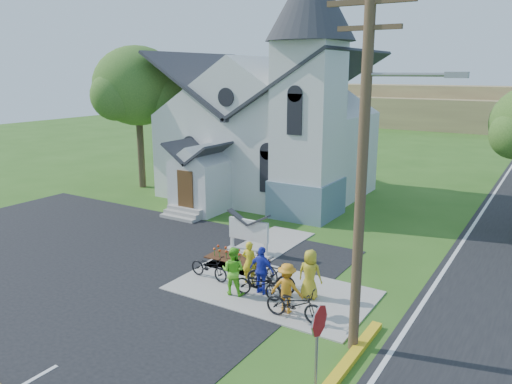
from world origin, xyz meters
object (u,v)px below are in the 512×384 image
Objects in this scene: cyclist_1 at (233,271)px; bike_4 at (295,304)px; cyclist_3 at (287,288)px; cyclist_4 at (310,274)px; church_sign at (249,231)px; utility_pole at (365,159)px; bike_1 at (263,267)px; bike_0 at (209,267)px; stop_sign at (318,333)px; cyclist_2 at (262,270)px; bike_3 at (271,277)px; bike_2 at (258,284)px; cyclist_0 at (249,262)px.

cyclist_1 reaches higher than bike_4.
cyclist_4 is (0.17, 1.33, 0.03)m from cyclist_3.
utility_pole is (6.56, -4.70, 4.38)m from church_sign.
bike_4 is at bearing -112.16° from bike_1.
bike_0 is 2.00m from bike_1.
stop_sign is 5.53m from cyclist_4.
cyclist_3 is at bearing 127.52° from stop_sign.
bike_4 is at bearing -43.64° from church_sign.
bike_4 reaches higher than bike_1.
cyclist_2 is 0.91× the size of bike_3.
cyclist_1 reaches higher than cyclist_3.
cyclist_1 reaches higher than bike_0.
church_sign is at bearing 144.40° from utility_pole.
bike_3 is at bearing -79.91° from bike_0.
bike_3 is (1.02, 0.83, -0.29)m from cyclist_1.
stop_sign is 5.78m from bike_2.
bike_2 is 0.95× the size of bike_3.
cyclist_1 is at bearing 84.90° from cyclist_0.
cyclist_1 is at bearing 142.81° from stop_sign.
bike_0 is 0.97× the size of bike_2.
utility_pole reaches higher than stop_sign.
cyclist_4 reaches higher than cyclist_0.
church_sign reaches higher than cyclist_3.
church_sign reaches higher than bike_4.
cyclist_4 is (2.38, 1.11, 0.01)m from cyclist_1.
cyclist_3 is (3.93, -3.88, -0.16)m from church_sign.
bike_2 is 1.93m from bike_4.
cyclist_0 is 2.39m from cyclist_4.
cyclist_2 is 0.99× the size of cyclist_4.
utility_pole is 6.24m from cyclist_2.
stop_sign is at bearing 118.58° from cyclist_3.
cyclist_4 reaches higher than bike_2.
church_sign is 1.12× the size of bike_4.
church_sign is 1.30× the size of cyclist_2.
utility_pole reaches higher than cyclist_3.
utility_pole is 5.11× the size of bike_4.
bike_2 is (0.89, -0.85, -0.33)m from cyclist_0.
cyclist_0 is at bearing 156.76° from utility_pole.
cyclist_2 is 2.16m from bike_4.
bike_0 is at bearing 136.67° from bike_1.
cyclist_4 is at bearing -155.40° from cyclist_2.
cyclist_4 is at bearing 175.57° from cyclist_0.
bike_4 is (2.41, -2.06, 0.01)m from bike_1.
cyclist_3 is at bearing -97.64° from bike_0.
bike_0 is at bearing 89.46° from bike_3.
cyclist_4 is at bearing -166.65° from cyclist_1.
bike_2 is (-4.03, 3.94, -1.27)m from stop_sign.
bike_3 is at bearing 130.50° from stop_sign.
stop_sign reaches higher than cyclist_0.
bike_4 is (-2.17, 0.51, -4.84)m from utility_pole.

